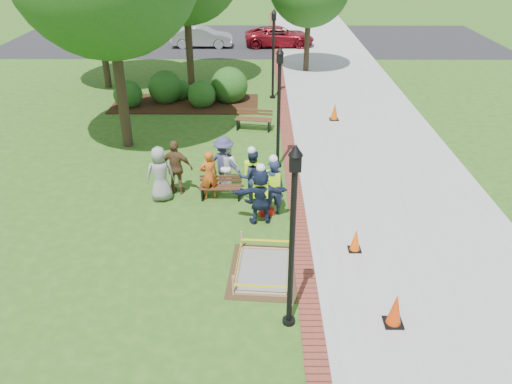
{
  "coord_description": "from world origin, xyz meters",
  "views": [
    {
      "loc": [
        0.59,
        -11.3,
        7.77
      ],
      "look_at": [
        0.5,
        1.2,
        1.0
      ],
      "focal_mm": 35.0,
      "sensor_mm": 36.0,
      "label": 1
    }
  ],
  "objects_px": {
    "hivis_worker_b": "(273,186)",
    "hivis_worker_c": "(252,175)",
    "hivis_worker_a": "(261,194)",
    "wet_concrete_pad": "(263,264)",
    "lamp_near": "(293,228)",
    "cone_front": "(395,310)",
    "bench_near": "(221,192)"
  },
  "relations": [
    {
      "from": "lamp_near",
      "to": "cone_front",
      "type": "bearing_deg",
      "value": -0.73
    },
    {
      "from": "bench_near",
      "to": "hivis_worker_c",
      "type": "bearing_deg",
      "value": -9.23
    },
    {
      "from": "hivis_worker_a",
      "to": "hivis_worker_c",
      "type": "distance_m",
      "value": 1.28
    },
    {
      "from": "hivis_worker_b",
      "to": "wet_concrete_pad",
      "type": "bearing_deg",
      "value": -95.87
    },
    {
      "from": "hivis_worker_c",
      "to": "lamp_near",
      "type": "bearing_deg",
      "value": -80.72
    },
    {
      "from": "bench_near",
      "to": "lamp_near",
      "type": "relative_size",
      "value": 0.31
    },
    {
      "from": "hivis_worker_a",
      "to": "hivis_worker_b",
      "type": "xyz_separation_m",
      "value": [
        0.36,
        0.43,
        0.03
      ]
    },
    {
      "from": "wet_concrete_pad",
      "to": "hivis_worker_b",
      "type": "xyz_separation_m",
      "value": [
        0.29,
        2.82,
        0.73
      ]
    },
    {
      "from": "cone_front",
      "to": "hivis_worker_c",
      "type": "bearing_deg",
      "value": 120.07
    },
    {
      "from": "cone_front",
      "to": "lamp_near",
      "type": "relative_size",
      "value": 0.19
    },
    {
      "from": "bench_near",
      "to": "hivis_worker_c",
      "type": "height_order",
      "value": "hivis_worker_c"
    },
    {
      "from": "cone_front",
      "to": "lamp_near",
      "type": "xyz_separation_m",
      "value": [
        -2.29,
        0.03,
        2.08
      ]
    },
    {
      "from": "bench_near",
      "to": "cone_front",
      "type": "bearing_deg",
      "value": -53.58
    },
    {
      "from": "lamp_near",
      "to": "hivis_worker_b",
      "type": "distance_m",
      "value": 4.9
    },
    {
      "from": "wet_concrete_pad",
      "to": "bench_near",
      "type": "distance_m",
      "value": 4.02
    },
    {
      "from": "wet_concrete_pad",
      "to": "hivis_worker_c",
      "type": "height_order",
      "value": "hivis_worker_c"
    },
    {
      "from": "cone_front",
      "to": "wet_concrete_pad",
      "type": "bearing_deg",
      "value": 146.77
    },
    {
      "from": "hivis_worker_b",
      "to": "lamp_near",
      "type": "bearing_deg",
      "value": -86.82
    },
    {
      "from": "wet_concrete_pad",
      "to": "lamp_near",
      "type": "relative_size",
      "value": 0.57
    },
    {
      "from": "cone_front",
      "to": "lamp_near",
      "type": "bearing_deg",
      "value": 179.27
    },
    {
      "from": "wet_concrete_pad",
      "to": "hivis_worker_c",
      "type": "xyz_separation_m",
      "value": [
        -0.34,
        3.63,
        0.69
      ]
    },
    {
      "from": "lamp_near",
      "to": "bench_near",
      "type": "bearing_deg",
      "value": 108.51
    },
    {
      "from": "hivis_worker_b",
      "to": "hivis_worker_c",
      "type": "xyz_separation_m",
      "value": [
        -0.63,
        0.81,
        -0.04
      ]
    },
    {
      "from": "cone_front",
      "to": "hivis_worker_b",
      "type": "height_order",
      "value": "hivis_worker_b"
    },
    {
      "from": "hivis_worker_a",
      "to": "wet_concrete_pad",
      "type": "bearing_deg",
      "value": -88.29
    },
    {
      "from": "wet_concrete_pad",
      "to": "hivis_worker_b",
      "type": "bearing_deg",
      "value": 84.13
    },
    {
      "from": "wet_concrete_pad",
      "to": "lamp_near",
      "type": "height_order",
      "value": "lamp_near"
    },
    {
      "from": "cone_front",
      "to": "hivis_worker_b",
      "type": "xyz_separation_m",
      "value": [
        -2.55,
        4.68,
        0.57
      ]
    },
    {
      "from": "wet_concrete_pad",
      "to": "hivis_worker_c",
      "type": "relative_size",
      "value": 1.3
    },
    {
      "from": "bench_near",
      "to": "hivis_worker_a",
      "type": "relative_size",
      "value": 0.71
    },
    {
      "from": "wet_concrete_pad",
      "to": "hivis_worker_a",
      "type": "height_order",
      "value": "hivis_worker_a"
    },
    {
      "from": "lamp_near",
      "to": "wet_concrete_pad",
      "type": "bearing_deg",
      "value": 106.69
    }
  ]
}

